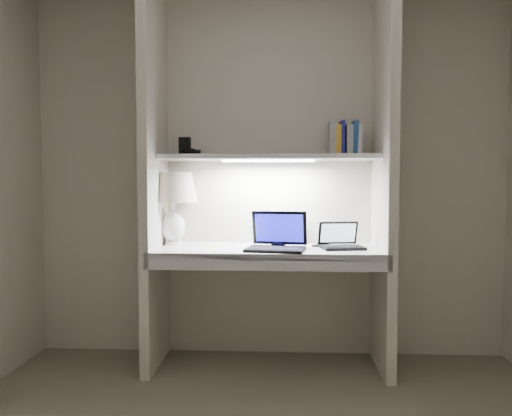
# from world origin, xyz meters

# --- Properties ---
(back_wall) EXTENTS (3.20, 0.01, 2.50)m
(back_wall) POSITION_xyz_m (0.00, 1.50, 1.25)
(back_wall) COLOR beige
(back_wall) RESTS_ON floor
(alcove_panel_left) EXTENTS (0.06, 0.55, 2.50)m
(alcove_panel_left) POSITION_xyz_m (-0.73, 1.23, 1.25)
(alcove_panel_left) COLOR beige
(alcove_panel_left) RESTS_ON floor
(alcove_panel_right) EXTENTS (0.06, 0.55, 2.50)m
(alcove_panel_right) POSITION_xyz_m (0.73, 1.23, 1.25)
(alcove_panel_right) COLOR beige
(alcove_panel_right) RESTS_ON floor
(desk) EXTENTS (1.40, 0.55, 0.04)m
(desk) POSITION_xyz_m (0.00, 1.23, 0.75)
(desk) COLOR white
(desk) RESTS_ON alcove_panel_left
(desk_apron) EXTENTS (1.46, 0.03, 0.10)m
(desk_apron) POSITION_xyz_m (0.00, 0.96, 0.72)
(desk_apron) COLOR silver
(desk_apron) RESTS_ON desk
(shelf) EXTENTS (1.40, 0.36, 0.03)m
(shelf) POSITION_xyz_m (0.00, 1.32, 1.35)
(shelf) COLOR silver
(shelf) RESTS_ON back_wall
(strip_light) EXTENTS (0.60, 0.04, 0.02)m
(strip_light) POSITION_xyz_m (0.00, 1.32, 1.33)
(strip_light) COLOR white
(strip_light) RESTS_ON shelf
(table_lamp) EXTENTS (0.33, 0.33, 0.48)m
(table_lamp) POSITION_xyz_m (-0.64, 1.37, 1.10)
(table_lamp) COLOR white
(table_lamp) RESTS_ON desk
(laptop_main) EXTENTS (0.40, 0.36, 0.24)m
(laptop_main) POSITION_xyz_m (0.06, 1.15, 0.82)
(laptop_main) COLOR black
(laptop_main) RESTS_ON desk
(laptop_netbook) EXTENTS (0.29, 0.26, 0.17)m
(laptop_netbook) POSITION_xyz_m (0.46, 1.23, 0.81)
(laptop_netbook) COLOR black
(laptop_netbook) RESTS_ON desk
(speaker) EXTENTS (0.11, 0.09, 0.15)m
(speaker) POSITION_xyz_m (0.19, 1.45, 0.84)
(speaker) COLOR silver
(speaker) RESTS_ON desk
(mouse) EXTENTS (0.10, 0.07, 0.04)m
(mouse) POSITION_xyz_m (0.07, 1.26, 0.79)
(mouse) COLOR black
(mouse) RESTS_ON desk
(cable_coil) EXTENTS (0.13, 0.13, 0.01)m
(cable_coil) POSITION_xyz_m (0.36, 1.32, 0.78)
(cable_coil) COLOR black
(cable_coil) RESTS_ON desk
(sticky_note) EXTENTS (0.08, 0.08, 0.00)m
(sticky_note) POSITION_xyz_m (-0.38, 1.28, 0.77)
(sticky_note) COLOR yellow
(sticky_note) RESTS_ON desk
(book_row) EXTENTS (0.21, 0.15, 0.22)m
(book_row) POSITION_xyz_m (0.50, 1.39, 1.47)
(book_row) COLOR white
(book_row) RESTS_ON shelf
(shelf_box) EXTENTS (0.08, 0.06, 0.12)m
(shelf_box) POSITION_xyz_m (-0.56, 1.36, 1.43)
(shelf_box) COLOR black
(shelf_box) RESTS_ON shelf
(shelf_gadget) EXTENTS (0.13, 0.10, 0.05)m
(shelf_gadget) POSITION_xyz_m (-0.53, 1.36, 1.39)
(shelf_gadget) COLOR black
(shelf_gadget) RESTS_ON shelf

